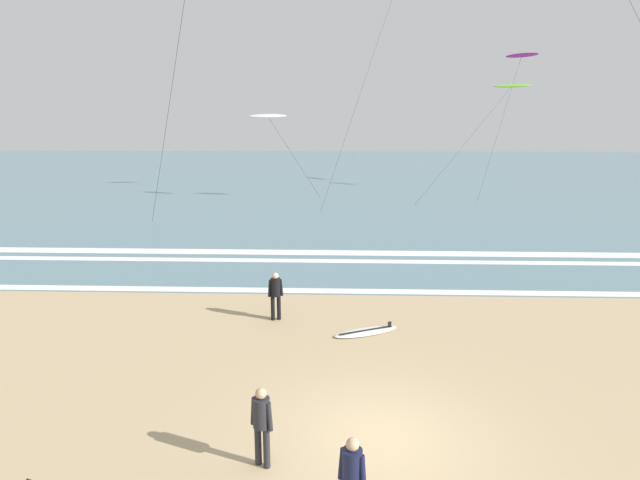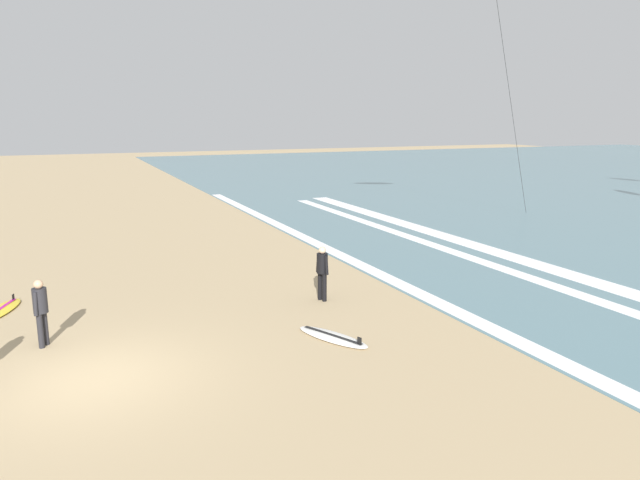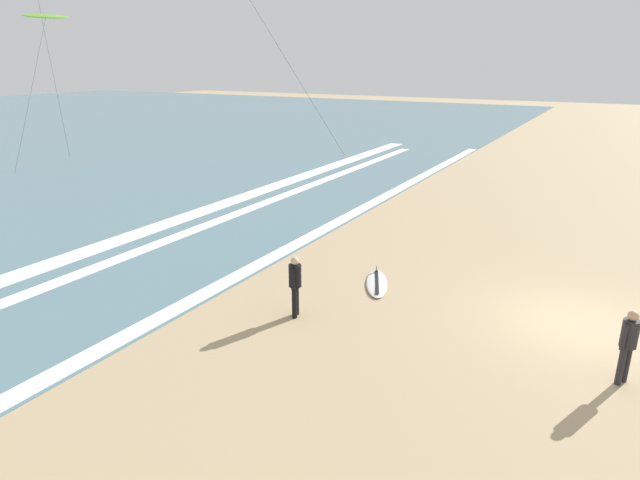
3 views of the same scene
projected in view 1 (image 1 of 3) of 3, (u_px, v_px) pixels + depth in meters
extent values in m
plane|color=tan|center=(382.00, 439.00, 10.68)|extent=(160.00, 160.00, 0.00)
cube|color=slate|center=(346.00, 173.00, 63.20)|extent=(140.00, 90.00, 0.01)
cube|color=white|center=(350.00, 291.00, 19.80)|extent=(54.28, 0.58, 0.01)
cube|color=white|center=(377.00, 261.00, 23.95)|extent=(46.81, 0.63, 0.01)
cube|color=white|center=(390.00, 253.00, 25.41)|extent=(49.78, 0.99, 0.01)
cylinder|color=black|center=(273.00, 308.00, 16.90)|extent=(0.13, 0.13, 0.82)
cylinder|color=black|center=(279.00, 307.00, 16.95)|extent=(0.13, 0.13, 0.82)
cylinder|color=black|center=(275.00, 287.00, 16.77)|extent=(0.32, 0.32, 0.58)
cylinder|color=black|center=(270.00, 288.00, 16.73)|extent=(0.15, 0.12, 0.56)
cylinder|color=black|center=(281.00, 288.00, 16.82)|extent=(0.15, 0.12, 0.56)
sphere|color=#DBB28E|center=(275.00, 276.00, 16.68)|extent=(0.21, 0.21, 0.21)
cylinder|color=#232328|center=(267.00, 448.00, 9.71)|extent=(0.13, 0.13, 0.82)
cylinder|color=#232328|center=(258.00, 444.00, 9.81)|extent=(0.13, 0.13, 0.82)
cylinder|color=#232328|center=(261.00, 413.00, 9.60)|extent=(0.32, 0.32, 0.58)
cylinder|color=#232328|center=(270.00, 417.00, 9.52)|extent=(0.16, 0.14, 0.56)
cylinder|color=#232328|center=(253.00, 411.00, 9.70)|extent=(0.16, 0.14, 0.56)
sphere|color=tan|center=(261.00, 394.00, 9.52)|extent=(0.21, 0.21, 0.21)
cylinder|color=#141938|center=(352.00, 466.00, 8.12)|extent=(0.32, 0.32, 0.58)
cylinder|color=#141938|center=(342.00, 464.00, 8.22)|extent=(0.16, 0.14, 0.56)
cylinder|color=#141938|center=(363.00, 472.00, 8.03)|extent=(0.16, 0.14, 0.56)
sphere|color=tan|center=(353.00, 444.00, 8.03)|extent=(0.21, 0.21, 0.21)
ellipsoid|color=silver|center=(366.00, 332.00, 15.94)|extent=(2.16, 1.41, 0.09)
cube|color=black|center=(366.00, 330.00, 15.93)|extent=(1.67, 0.82, 0.01)
cube|color=black|center=(390.00, 324.00, 16.21)|extent=(0.12, 0.06, 0.16)
ellipsoid|color=#CC2384|center=(522.00, 55.00, 47.25)|extent=(2.74, 2.88, 0.43)
cylinder|color=#333333|center=(501.00, 124.00, 44.55)|extent=(5.41, 8.56, 12.07)
ellipsoid|color=#70C628|center=(512.00, 86.00, 45.08)|extent=(3.22, 2.10, 0.43)
cylinder|color=#333333|center=(466.00, 142.00, 42.52)|extent=(9.12, 7.75, 9.24)
ellipsoid|color=white|center=(267.00, 116.00, 40.72)|extent=(3.28, 1.70, 0.43)
cylinder|color=#333333|center=(295.00, 158.00, 42.21)|extent=(4.10, 1.69, 6.66)
cylinder|color=#333333|center=(362.00, 89.00, 38.06)|extent=(5.84, 6.72, 17.08)
cylinder|color=#333333|center=(169.00, 106.00, 27.62)|extent=(6.08, 9.10, 14.21)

